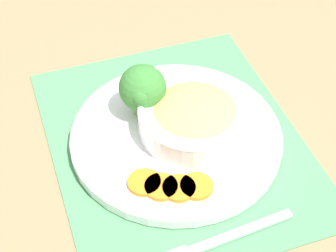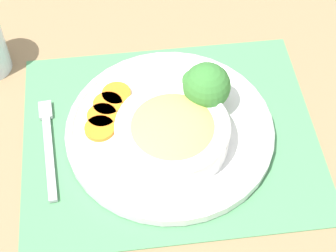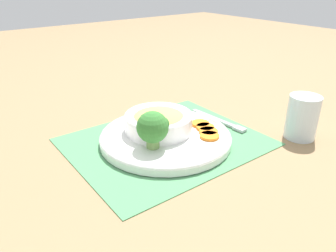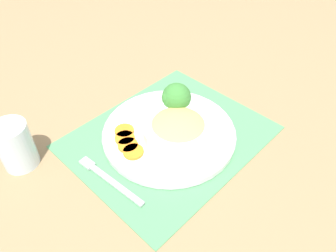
{
  "view_description": "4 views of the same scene",
  "coord_description": "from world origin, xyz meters",
  "px_view_note": "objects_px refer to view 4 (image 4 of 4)",
  "views": [
    {
      "loc": [
        -0.53,
        0.2,
        0.62
      ],
      "look_at": [
        -0.0,
        0.01,
        0.04
      ],
      "focal_mm": 60.0,
      "sensor_mm": 36.0,
      "label": 1
    },
    {
      "loc": [
        -0.07,
        -0.5,
        0.69
      ],
      "look_at": [
        -0.01,
        -0.02,
        0.05
      ],
      "focal_mm": 60.0,
      "sensor_mm": 36.0,
      "label": 2
    },
    {
      "loc": [
        0.42,
        0.56,
        0.38
      ],
      "look_at": [
        -0.02,
        -0.01,
        0.03
      ],
      "focal_mm": 35.0,
      "sensor_mm": 36.0,
      "label": 3
    },
    {
      "loc": [
        -0.41,
        -0.38,
        0.55
      ],
      "look_at": [
        -0.01,
        -0.0,
        0.04
      ],
      "focal_mm": 35.0,
      "sensor_mm": 36.0,
      "label": 4
    }
  ],
  "objects_px": {
    "bowl": "(177,129)",
    "broccoli_floret": "(176,98)",
    "fork": "(105,176)",
    "water_glass": "(16,147)"
  },
  "relations": [
    {
      "from": "bowl",
      "to": "broccoli_floret",
      "type": "height_order",
      "value": "broccoli_floret"
    },
    {
      "from": "fork",
      "to": "water_glass",
      "type": "bearing_deg",
      "value": 116.5
    },
    {
      "from": "bowl",
      "to": "water_glass",
      "type": "xyz_separation_m",
      "value": [
        -0.28,
        0.21,
        0.0
      ]
    },
    {
      "from": "bowl",
      "to": "broccoli_floret",
      "type": "bearing_deg",
      "value": 43.93
    },
    {
      "from": "broccoli_floret",
      "to": "fork",
      "type": "height_order",
      "value": "broccoli_floret"
    },
    {
      "from": "broccoli_floret",
      "to": "water_glass",
      "type": "distance_m",
      "value": 0.37
    },
    {
      "from": "bowl",
      "to": "broccoli_floret",
      "type": "distance_m",
      "value": 0.09
    },
    {
      "from": "broccoli_floret",
      "to": "water_glass",
      "type": "bearing_deg",
      "value": 156.34
    },
    {
      "from": "water_glass",
      "to": "fork",
      "type": "height_order",
      "value": "water_glass"
    },
    {
      "from": "bowl",
      "to": "fork",
      "type": "relative_size",
      "value": 0.91
    }
  ]
}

